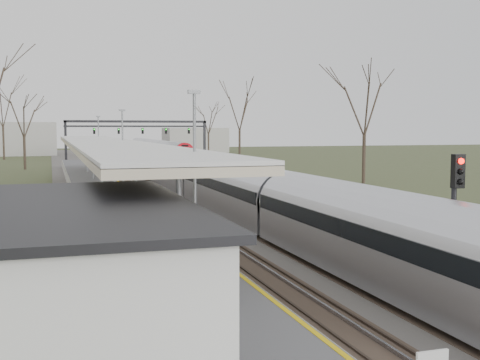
% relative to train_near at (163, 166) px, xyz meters
% --- Properties ---
extents(track_bed, '(24.00, 160.00, 0.22)m').
position_rel_train_near_xyz_m(track_bed, '(2.76, 6.21, -1.42)').
color(track_bed, '#474442').
rests_on(track_bed, ground).
extents(platform, '(3.50, 69.00, 1.00)m').
position_rel_train_near_xyz_m(platform, '(-6.55, -11.29, -0.98)').
color(platform, '#9E9B93').
rests_on(platform, ground).
extents(canopy, '(4.10, 50.00, 3.11)m').
position_rel_train_near_xyz_m(canopy, '(-6.55, -15.80, 2.45)').
color(canopy, slate).
rests_on(canopy, platform).
extents(station_building, '(6.00, 9.00, 3.20)m').
position_rel_train_near_xyz_m(station_building, '(-10.00, -40.79, 0.12)').
color(station_building, silver).
rests_on(station_building, ground).
extents(signal_gantry, '(21.00, 0.59, 6.08)m').
position_rel_train_near_xyz_m(signal_gantry, '(2.79, 36.20, 3.43)').
color(signal_gantry, black).
rests_on(signal_gantry, ground).
extents(tree_east_far, '(5.00, 5.00, 10.30)m').
position_rel_train_near_xyz_m(tree_east_far, '(16.50, -6.79, 5.81)').
color(tree_east_far, '#2D231C').
rests_on(tree_east_far, ground).
extents(train_near, '(2.62, 90.21, 3.05)m').
position_rel_train_near_xyz_m(train_near, '(0.00, 0.00, 0.00)').
color(train_near, '#A0A3AA').
rests_on(train_near, ground).
extents(train_far, '(2.62, 45.21, 3.05)m').
position_rel_train_near_xyz_m(train_far, '(7.00, 45.15, 0.00)').
color(train_far, '#A0A3AA').
rests_on(train_far, ground).
extents(passenger, '(0.62, 0.76, 1.80)m').
position_rel_train_near_xyz_m(passenger, '(-6.12, -34.57, 0.42)').
color(passenger, '#324A62').
rests_on(passenger, platform).
extents(signal_post, '(0.35, 0.45, 4.10)m').
position_rel_train_near_xyz_m(signal_post, '(1.75, -38.67, 1.25)').
color(signal_post, black).
rests_on(signal_post, ground).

